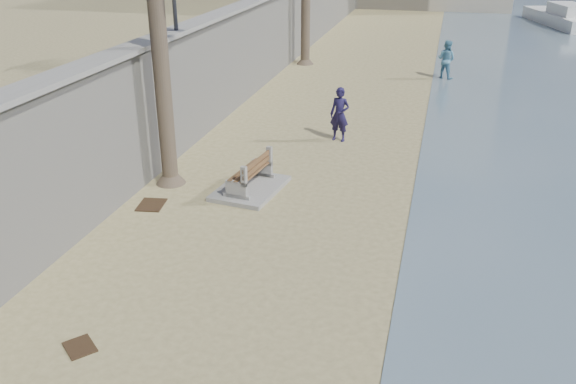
{
  "coord_description": "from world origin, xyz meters",
  "views": [
    {
      "loc": [
        2.45,
        -4.46,
        6.48
      ],
      "look_at": [
        -0.5,
        7.0,
        1.2
      ],
      "focal_mm": 38.0,
      "sensor_mm": 36.0,
      "label": 1
    }
  ],
  "objects_px": {
    "person_b": "(446,57)",
    "yacht_far": "(561,20)",
    "person_a": "(340,111)",
    "bench_far": "(250,177)"
  },
  "relations": [
    {
      "from": "person_b",
      "to": "yacht_far",
      "type": "bearing_deg",
      "value": -87.75
    },
    {
      "from": "person_a",
      "to": "yacht_far",
      "type": "xyz_separation_m",
      "value": [
        10.37,
        27.22,
        -0.64
      ]
    },
    {
      "from": "person_a",
      "to": "person_b",
      "type": "bearing_deg",
      "value": 82.24
    },
    {
      "from": "bench_far",
      "to": "person_b",
      "type": "height_order",
      "value": "person_b"
    },
    {
      "from": "person_b",
      "to": "person_a",
      "type": "bearing_deg",
      "value": 96.64
    },
    {
      "from": "bench_far",
      "to": "person_b",
      "type": "relative_size",
      "value": 1.24
    },
    {
      "from": "bench_far",
      "to": "person_a",
      "type": "bearing_deg",
      "value": 71.1
    },
    {
      "from": "bench_far",
      "to": "yacht_far",
      "type": "distance_m",
      "value": 33.91
    },
    {
      "from": "bench_far",
      "to": "person_a",
      "type": "height_order",
      "value": "person_a"
    },
    {
      "from": "person_a",
      "to": "person_b",
      "type": "height_order",
      "value": "person_a"
    }
  ]
}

